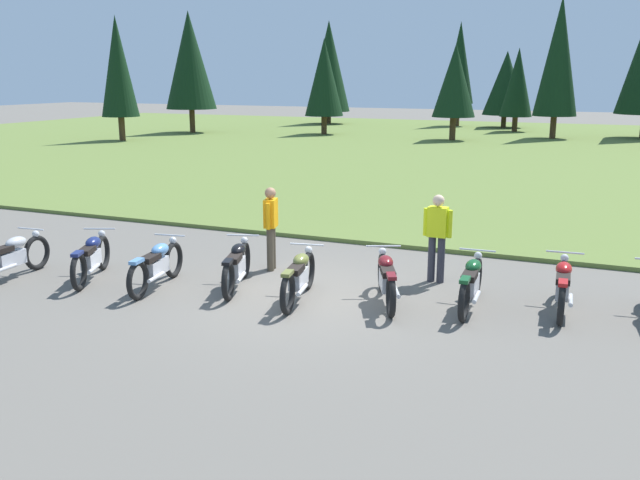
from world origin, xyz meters
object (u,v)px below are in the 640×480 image
(rider_near_row_end, at_px, (437,233))
(motorcycle_olive, at_px, (299,276))
(motorcycle_silver, at_px, (11,257))
(motorcycle_navy, at_px, (91,257))
(motorcycle_black, at_px, (237,265))
(rider_in_hivis_vest, at_px, (271,223))
(motorcycle_british_green, at_px, (471,283))
(motorcycle_sky_blue, at_px, (157,265))
(motorcycle_maroon, at_px, (386,278))
(motorcycle_red, at_px, (563,286))

(rider_near_row_end, bearing_deg, motorcycle_olive, -133.26)
(motorcycle_silver, xyz_separation_m, motorcycle_olive, (5.60, 0.98, 0.00))
(motorcycle_navy, distance_m, motorcycle_black, 2.90)
(motorcycle_navy, distance_m, rider_in_hivis_vest, 3.49)
(rider_in_hivis_vest, bearing_deg, motorcycle_british_green, -10.53)
(motorcycle_sky_blue, relative_size, motorcycle_british_green, 0.99)
(motorcycle_silver, height_order, motorcycle_british_green, same)
(motorcycle_olive, distance_m, rider_in_hivis_vest, 2.11)
(motorcycle_sky_blue, bearing_deg, motorcycle_maroon, 11.23)
(motorcycle_olive, distance_m, motorcycle_red, 4.40)
(motorcycle_olive, bearing_deg, motorcycle_black, 171.10)
(motorcycle_black, relative_size, motorcycle_olive, 0.97)
(motorcycle_british_green, distance_m, rider_in_hivis_vest, 4.24)
(motorcycle_olive, bearing_deg, motorcycle_maroon, 18.12)
(motorcycle_silver, distance_m, motorcycle_sky_blue, 2.97)
(motorcycle_british_green, bearing_deg, motorcycle_maroon, -166.99)
(motorcycle_sky_blue, distance_m, rider_near_row_end, 5.21)
(motorcycle_british_green, relative_size, motorcycle_red, 1.00)
(motorcycle_silver, relative_size, rider_near_row_end, 1.26)
(motorcycle_black, xyz_separation_m, motorcycle_olive, (1.34, -0.21, 0.00))
(motorcycle_navy, xyz_separation_m, motorcycle_sky_blue, (1.47, 0.04, 0.00))
(motorcycle_red, bearing_deg, motorcycle_navy, -169.12)
(motorcycle_navy, xyz_separation_m, motorcycle_red, (8.40, 1.62, 0.00))
(motorcycle_sky_blue, distance_m, motorcycle_black, 1.47)
(motorcycle_sky_blue, relative_size, motorcycle_olive, 1.00)
(motorcycle_olive, xyz_separation_m, rider_near_row_end, (1.91, 2.03, 0.51))
(motorcycle_maroon, relative_size, rider_near_row_end, 1.17)
(motorcycle_silver, bearing_deg, rider_near_row_end, 21.85)
(motorcycle_black, xyz_separation_m, motorcycle_red, (5.57, 1.01, 0.00))
(motorcycle_british_green, bearing_deg, motorcycle_navy, -170.39)
(motorcycle_silver, bearing_deg, motorcycle_navy, 22.40)
(motorcycle_black, distance_m, rider_near_row_end, 3.76)
(motorcycle_black, distance_m, motorcycle_olive, 1.36)
(motorcycle_silver, xyz_separation_m, motorcycle_maroon, (7.03, 1.45, 0.00))
(motorcycle_sky_blue, distance_m, motorcycle_red, 7.10)
(rider_near_row_end, bearing_deg, motorcycle_sky_blue, -152.70)
(motorcycle_black, height_order, motorcycle_olive, same)
(motorcycle_red, bearing_deg, rider_in_hivis_vest, 176.53)
(rider_in_hivis_vest, bearing_deg, rider_near_row_end, 8.28)
(motorcycle_red, height_order, rider_in_hivis_vest, rider_in_hivis_vest)
(motorcycle_black, bearing_deg, motorcycle_british_green, 7.90)
(motorcycle_sky_blue, bearing_deg, motorcycle_red, 12.78)
(motorcycle_black, relative_size, rider_near_row_end, 1.22)
(motorcycle_navy, distance_m, motorcycle_british_green, 7.08)
(motorcycle_navy, height_order, motorcycle_olive, same)
(motorcycle_silver, bearing_deg, motorcycle_black, 15.67)
(motorcycle_black, xyz_separation_m, motorcycle_british_green, (4.15, 0.58, 0.00))
(motorcycle_black, distance_m, rider_in_hivis_vest, 1.44)
(motorcycle_maroon, distance_m, rider_near_row_end, 1.71)
(motorcycle_olive, xyz_separation_m, motorcycle_maroon, (1.43, 0.47, 0.00))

